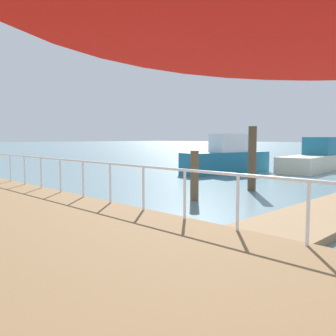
# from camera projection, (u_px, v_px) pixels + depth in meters

# --- Properties ---
(ground_plane) EXTENTS (300.00, 300.00, 0.00)m
(ground_plane) POSITION_uv_depth(u_px,v_px,m) (75.00, 183.00, 16.85)
(ground_plane) COLOR slate
(floating_dock) EXTENTS (10.17, 2.00, 0.18)m
(floating_dock) POSITION_uv_depth(u_px,v_px,m) (335.00, 211.00, 10.04)
(floating_dock) COLOR #93704C
(floating_dock) RESTS_ON ground_plane
(boardwalk_railing) EXTENTS (0.06, 28.10, 1.08)m
(boardwalk_railing) POSITION_uv_depth(u_px,v_px,m) (163.00, 179.00, 8.06)
(boardwalk_railing) COLOR white
(boardwalk_railing) RESTS_ON boardwalk
(dock_piling_1) EXTENTS (0.28, 0.28, 1.69)m
(dock_piling_1) POSITION_uv_depth(u_px,v_px,m) (194.00, 176.00, 12.08)
(dock_piling_1) COLOR brown
(dock_piling_1) RESTS_ON ground_plane
(dock_piling_2) EXTENTS (0.33, 0.33, 2.59)m
(dock_piling_2) POSITION_uv_depth(u_px,v_px,m) (252.00, 159.00, 14.33)
(dock_piling_2) COLOR brown
(dock_piling_2) RESTS_ON ground_plane
(moored_boat_0) EXTENTS (7.60, 2.63, 2.16)m
(moored_boat_0) POSITION_uv_depth(u_px,v_px,m) (315.00, 159.00, 23.46)
(moored_boat_0) COLOR beige
(moored_boat_0) RESTS_ON ground_plane
(moored_boat_1) EXTENTS (6.04, 2.70, 2.36)m
(moored_boat_1) POSITION_uv_depth(u_px,v_px,m) (227.00, 158.00, 21.41)
(moored_boat_1) COLOR #1E6B8C
(moored_boat_1) RESTS_ON ground_plane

